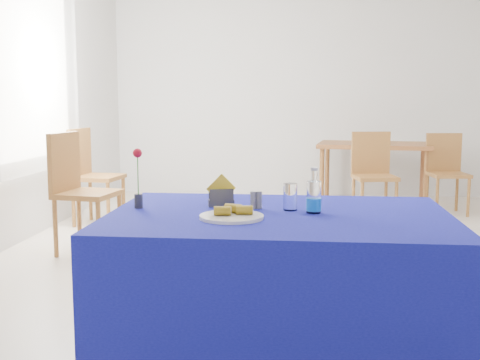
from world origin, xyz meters
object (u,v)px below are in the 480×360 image
object	(u,v)px
plate	(232,217)
oak_table	(374,149)
blue_table	(278,291)
water_bottle	(314,198)
chair_win_a	(77,184)
chair_bg_right	(446,167)
chair_bg_left	(373,169)
chair_win_b	(90,169)

from	to	relation	value
plate	oak_table	xyz separation A→B (m)	(1.20, 4.85, -0.09)
blue_table	water_bottle	xyz separation A→B (m)	(0.16, 0.03, 0.45)
oak_table	chair_win_a	world-z (taller)	chair_win_a
chair_bg_right	chair_win_a	xyz separation A→B (m)	(-3.50, -2.15, 0.06)
plate	blue_table	world-z (taller)	plate
oak_table	chair_win_a	bearing A→B (deg)	-135.96
blue_table	oak_table	bearing A→B (deg)	78.14
water_bottle	chair_bg_right	distance (m)	4.46
blue_table	water_bottle	bearing A→B (deg)	10.89
plate	chair_win_a	world-z (taller)	chair_win_a
chair_bg_left	chair_bg_right	size ratio (longest dim) A/B	1.04
chair_bg_right	water_bottle	bearing A→B (deg)	-117.27
plate	chair_bg_left	size ratio (longest dim) A/B	0.31
chair_bg_left	chair_win_b	size ratio (longest dim) A/B	0.95
plate	chair_bg_right	world-z (taller)	chair_bg_right
chair_win_a	chair_win_b	bearing A→B (deg)	23.04
plate	chair_win_a	xyz separation A→B (m)	(-1.56, 2.18, -0.18)
chair_win_b	plate	bearing A→B (deg)	-144.16
chair_win_a	chair_bg_right	bearing A→B (deg)	-50.10
oak_table	chair_bg_right	bearing A→B (deg)	-34.47
chair_win_b	chair_bg_left	bearing A→B (deg)	-72.66
water_bottle	chair_bg_left	bearing A→B (deg)	79.24
blue_table	chair_bg_left	xyz separation A→B (m)	(0.87, 3.74, 0.16)
water_bottle	plate	bearing A→B (deg)	-154.78
chair_bg_right	chair_win_b	size ratio (longest dim) A/B	0.91
plate	oak_table	world-z (taller)	plate
water_bottle	chair_win_b	distance (m)	3.87
chair_bg_right	chair_win_b	world-z (taller)	chair_win_b
blue_table	chair_bg_left	size ratio (longest dim) A/B	1.70
chair_bg_right	plate	bearing A→B (deg)	-120.70
blue_table	oak_table	size ratio (longest dim) A/B	1.11
chair_bg_right	blue_table	bearing A→B (deg)	-119.04
water_bottle	chair_win_b	world-z (taller)	chair_win_b
plate	water_bottle	xyz separation A→B (m)	(0.37, 0.17, 0.06)
blue_table	chair_bg_right	bearing A→B (deg)	67.53
water_bottle	chair_bg_left	size ratio (longest dim) A/B	0.23
blue_table	chair_bg_right	world-z (taller)	chair_bg_right
oak_table	chair_win_a	xyz separation A→B (m)	(-2.76, -2.67, -0.09)
chair_win_a	chair_win_b	distance (m)	1.18
blue_table	chair_win_b	distance (m)	3.80
blue_table	chair_bg_right	size ratio (longest dim) A/B	1.77
chair_bg_left	blue_table	bearing A→B (deg)	-112.35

